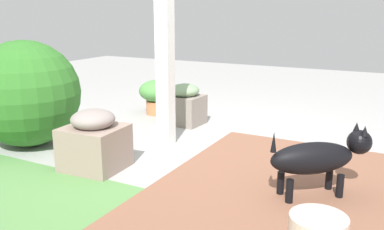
{
  "coord_description": "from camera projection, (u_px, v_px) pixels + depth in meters",
  "views": [
    {
      "loc": [
        -1.65,
        3.3,
        1.26
      ],
      "look_at": [
        -0.05,
        0.28,
        0.39
      ],
      "focal_mm": 38.82,
      "sensor_mm": 36.0,
      "label": 1
    }
  ],
  "objects": [
    {
      "name": "ground_plane",
      "position": [
        201.0,
        148.0,
        3.89
      ],
      "size": [
        12.0,
        12.0,
        0.0
      ],
      "primitive_type": "plane",
      "color": "#A1A19E"
    },
    {
      "name": "dog",
      "position": [
        319.0,
        157.0,
        2.81
      ],
      "size": [
        0.64,
        0.58,
        0.51
      ],
      "color": "black",
      "rests_on": "ground"
    },
    {
      "name": "brick_path",
      "position": [
        284.0,
        193.0,
        2.92
      ],
      "size": [
        1.8,
        2.4,
        0.02
      ],
      "primitive_type": "cube",
      "color": "brown",
      "rests_on": "ground"
    },
    {
      "name": "stone_planter_nearest",
      "position": [
        185.0,
        105.0,
        4.68
      ],
      "size": [
        0.42,
        0.37,
        0.46
      ],
      "color": "gray",
      "rests_on": "ground"
    },
    {
      "name": "round_shrub",
      "position": [
        26.0,
        94.0,
        3.88
      ],
      "size": [
        1.0,
        1.0,
        1.0
      ],
      "primitive_type": "sphere",
      "color": "#2D6B24",
      "rests_on": "ground"
    },
    {
      "name": "terracotta_pot_broad",
      "position": [
        157.0,
        94.0,
        5.12
      ],
      "size": [
        0.45,
        0.45,
        0.43
      ],
      "color": "#C27347",
      "rests_on": "ground"
    },
    {
      "name": "porch_pillar",
      "position": [
        165.0,
        34.0,
        3.77
      ],
      "size": [
        0.13,
        0.13,
        2.1
      ],
      "primitive_type": "cube",
      "color": "white",
      "rests_on": "ground"
    },
    {
      "name": "stone_planter_far",
      "position": [
        94.0,
        141.0,
        3.35
      ],
      "size": [
        0.49,
        0.45,
        0.49
      ],
      "color": "gray",
      "rests_on": "ground"
    }
  ]
}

